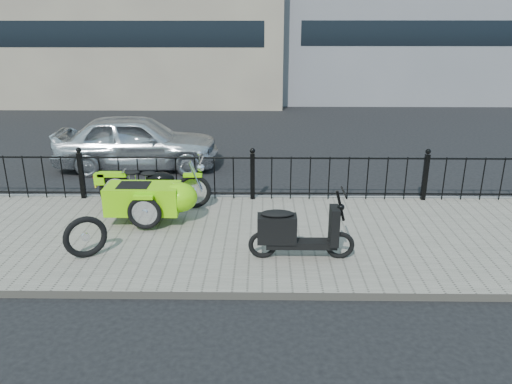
{
  "coord_description": "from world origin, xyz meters",
  "views": [
    {
      "loc": [
        0.2,
        -8.36,
        3.69
      ],
      "look_at": [
        0.09,
        -0.1,
        0.76
      ],
      "focal_mm": 35.0,
      "sensor_mm": 36.0,
      "label": 1
    }
  ],
  "objects_px": {
    "scooter": "(294,232)",
    "spare_tire": "(85,237)",
    "sedan_car": "(137,142)",
    "motorcycle_sidecar": "(155,196)"
  },
  "relations": [
    {
      "from": "scooter",
      "to": "spare_tire",
      "type": "distance_m",
      "value": 3.23
    },
    {
      "from": "motorcycle_sidecar",
      "to": "scooter",
      "type": "relative_size",
      "value": 1.39
    },
    {
      "from": "scooter",
      "to": "sedan_car",
      "type": "bearing_deg",
      "value": 125.06
    },
    {
      "from": "scooter",
      "to": "spare_tire",
      "type": "xyz_separation_m",
      "value": [
        -3.23,
        -0.01,
        -0.09
      ]
    },
    {
      "from": "spare_tire",
      "to": "sedan_car",
      "type": "relative_size",
      "value": 0.17
    },
    {
      "from": "spare_tire",
      "to": "sedan_car",
      "type": "height_order",
      "value": "sedan_car"
    },
    {
      "from": "spare_tire",
      "to": "sedan_car",
      "type": "distance_m",
      "value": 5.25
    },
    {
      "from": "spare_tire",
      "to": "scooter",
      "type": "bearing_deg",
      "value": 0.2
    },
    {
      "from": "motorcycle_sidecar",
      "to": "spare_tire",
      "type": "distance_m",
      "value": 1.71
    },
    {
      "from": "spare_tire",
      "to": "sedan_car",
      "type": "xyz_separation_m",
      "value": [
        -0.43,
        5.23,
        0.23
      ]
    }
  ]
}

